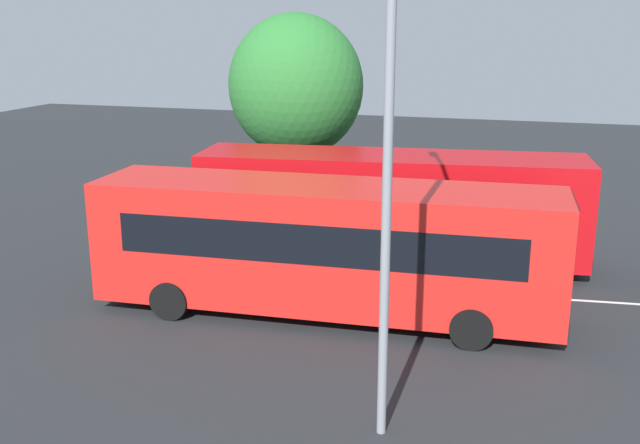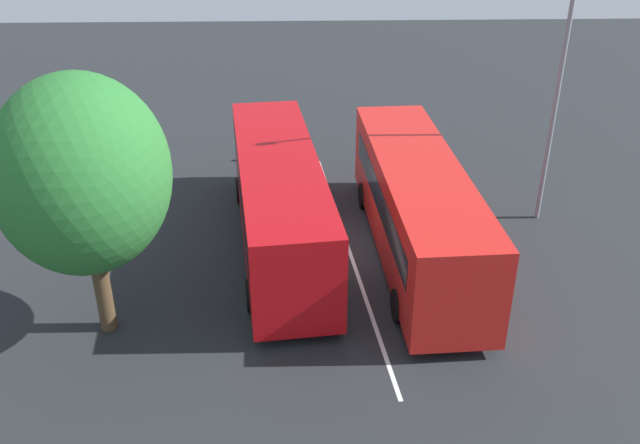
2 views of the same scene
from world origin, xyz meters
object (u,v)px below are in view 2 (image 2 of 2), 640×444
object	(u,v)px
bus_center_left	(279,198)
pedestrian	(286,137)
street_lamp	(553,81)
bus_far_left	(417,205)
depot_tree	(83,175)

from	to	relation	value
bus_center_left	pedestrian	world-z (taller)	bus_center_left
pedestrian	bus_center_left	bearing A→B (deg)	-19.67
bus_center_left	pedestrian	xyz separation A→B (m)	(7.28, -0.11, -0.71)
pedestrian	street_lamp	size ratio (longest dim) A/B	0.20
bus_far_left	bus_center_left	world-z (taller)	same
bus_far_left	street_lamp	bearing A→B (deg)	-66.17
bus_far_left	depot_tree	bearing A→B (deg)	109.61
bus_far_left	bus_center_left	bearing A→B (deg)	78.28
bus_center_left	depot_tree	world-z (taller)	depot_tree
street_lamp	depot_tree	distance (m)	14.95
bus_far_left	pedestrian	distance (m)	9.06
bus_far_left	bus_center_left	distance (m)	4.43
bus_center_left	street_lamp	world-z (taller)	street_lamp
pedestrian	depot_tree	distance (m)	13.15
depot_tree	street_lamp	bearing A→B (deg)	-66.06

